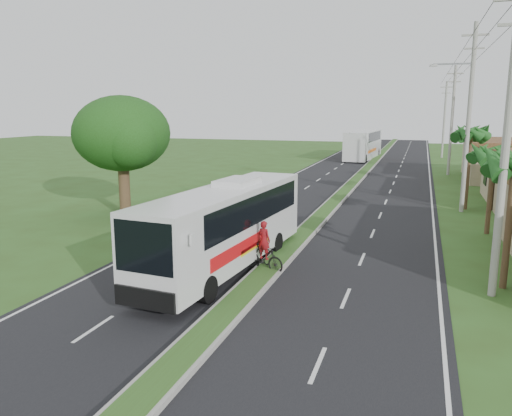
% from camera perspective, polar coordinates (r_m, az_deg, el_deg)
% --- Properties ---
extents(ground, '(180.00, 180.00, 0.00)m').
position_cam_1_polar(ground, '(19.17, -0.33, -9.11)').
color(ground, '#304C1B').
rests_on(ground, ground).
extents(road_asphalt, '(14.00, 160.00, 0.02)m').
position_cam_1_polar(road_asphalt, '(38.06, 9.35, 0.98)').
color(road_asphalt, black).
rests_on(road_asphalt, ground).
extents(median_strip, '(1.20, 160.00, 0.18)m').
position_cam_1_polar(median_strip, '(38.04, 9.36, 1.12)').
color(median_strip, gray).
rests_on(median_strip, ground).
extents(lane_edge_left, '(0.12, 160.00, 0.01)m').
position_cam_1_polar(lane_edge_left, '(39.63, -0.25, 1.52)').
color(lane_edge_left, silver).
rests_on(lane_edge_left, ground).
extents(lane_edge_right, '(0.12, 160.00, 0.01)m').
position_cam_1_polar(lane_edge_right, '(37.64, 19.47, 0.35)').
color(lane_edge_right, silver).
rests_on(lane_edge_right, ground).
extents(shop_far, '(8.60, 11.60, 3.82)m').
position_cam_1_polar(shop_far, '(53.88, 27.17, 4.92)').
color(shop_far, '#9D876A').
rests_on(shop_far, ground).
extents(palm_verge_b, '(2.40, 2.40, 5.05)m').
position_cam_1_polar(palm_verge_b, '(29.35, 25.54, 5.62)').
color(palm_verge_b, '#473321').
rests_on(palm_verge_b, ground).
extents(palm_verge_c, '(2.40, 2.40, 5.85)m').
position_cam_1_polar(palm_verge_c, '(36.19, 23.37, 7.85)').
color(palm_verge_c, '#473321').
rests_on(palm_verge_c, ground).
extents(palm_verge_d, '(2.40, 2.40, 5.25)m').
position_cam_1_polar(palm_verge_d, '(45.22, 23.02, 7.63)').
color(palm_verge_d, '#473321').
rests_on(palm_verge_d, ground).
extents(shade_tree, '(6.30, 6.00, 7.54)m').
position_cam_1_polar(shade_tree, '(32.46, -15.24, 7.93)').
color(shade_tree, '#473321').
rests_on(shade_tree, ground).
extents(utility_pole_a, '(1.60, 0.28, 11.00)m').
position_cam_1_polar(utility_pole_a, '(19.25, 26.72, 7.10)').
color(utility_pole_a, gray).
rests_on(utility_pole_a, ground).
extents(utility_pole_b, '(3.20, 0.28, 12.00)m').
position_cam_1_polar(utility_pole_b, '(35.14, 23.11, 9.66)').
color(utility_pole_b, gray).
rests_on(utility_pole_b, ground).
extents(utility_pole_c, '(1.60, 0.28, 11.00)m').
position_cam_1_polar(utility_pole_c, '(55.11, 21.49, 9.40)').
color(utility_pole_c, gray).
rests_on(utility_pole_c, ground).
extents(utility_pole_d, '(1.60, 0.28, 10.50)m').
position_cam_1_polar(utility_pole_d, '(75.09, 20.73, 9.52)').
color(utility_pole_d, gray).
rests_on(utility_pole_d, ground).
extents(coach_bus_main, '(3.36, 11.67, 3.72)m').
position_cam_1_polar(coach_bus_main, '(20.85, -3.39, -1.59)').
color(coach_bus_main, silver).
rests_on(coach_bus_main, ground).
extents(coach_bus_far, '(3.75, 13.24, 3.81)m').
position_cam_1_polar(coach_bus_far, '(70.34, 12.19, 7.26)').
color(coach_bus_far, silver).
rests_on(coach_bus_far, ground).
extents(motorcyclist, '(1.98, 1.13, 2.17)m').
position_cam_1_polar(motorcyclist, '(20.79, 0.92, -5.27)').
color(motorcyclist, black).
rests_on(motorcyclist, ground).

